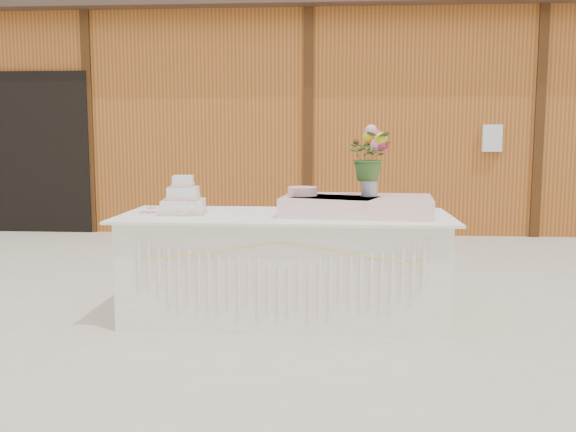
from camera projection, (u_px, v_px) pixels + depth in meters
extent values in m
plane|color=beige|center=(285.00, 317.00, 4.77)|extent=(80.00, 80.00, 0.00)
cube|color=#AA5F23|center=(313.00, 125.00, 10.51)|extent=(12.00, 4.00, 3.00)
cube|color=#402E23|center=(314.00, 22.00, 10.30)|extent=(12.60, 4.60, 0.30)
cube|color=black|center=(5.00, 152.00, 8.87)|extent=(2.40, 0.08, 2.20)
cube|color=white|center=(285.00, 268.00, 4.72)|extent=(2.28, 0.88, 0.75)
cube|color=white|center=(285.00, 216.00, 4.67)|extent=(2.40, 1.00, 0.02)
cube|color=white|center=(184.00, 207.00, 4.71)|extent=(0.33, 0.33, 0.10)
cube|color=#F9B89D|center=(184.00, 211.00, 4.72)|extent=(0.34, 0.34, 0.02)
cube|color=white|center=(183.00, 193.00, 4.70)|extent=(0.24, 0.24, 0.09)
cube|color=#F9B89D|center=(183.00, 197.00, 4.71)|extent=(0.25, 0.25, 0.02)
cube|color=white|center=(183.00, 181.00, 4.69)|extent=(0.15, 0.15, 0.08)
cube|color=#F9B89D|center=(183.00, 184.00, 4.69)|extent=(0.17, 0.17, 0.02)
cylinder|color=silver|center=(302.00, 213.00, 4.70)|extent=(0.24, 0.24, 0.01)
cylinder|color=silver|center=(302.00, 209.00, 4.70)|extent=(0.07, 0.07, 0.04)
cylinder|color=silver|center=(302.00, 205.00, 4.70)|extent=(0.27, 0.27, 0.01)
cylinder|color=#F1AEB3|center=(302.00, 196.00, 4.69)|extent=(0.22, 0.22, 0.13)
cube|color=beige|center=(357.00, 206.00, 4.63)|extent=(1.12, 0.71, 0.13)
cylinder|color=#A7A6AB|center=(369.00, 185.00, 4.63)|extent=(0.12, 0.12, 0.16)
imported|color=#345A24|center=(370.00, 149.00, 4.59)|extent=(0.32, 0.28, 0.35)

